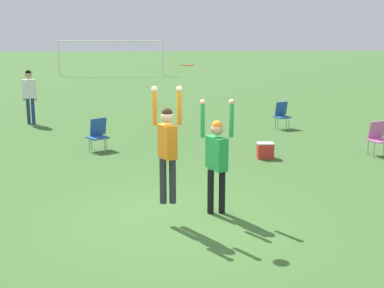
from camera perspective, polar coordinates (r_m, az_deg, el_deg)
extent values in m
plane|color=#3D662D|center=(9.64, -1.62, -8.11)|extent=(120.00, 120.00, 0.00)
cylinder|color=#2D2D38|center=(9.28, -3.11, -3.94)|extent=(0.12, 0.12, 0.81)
cylinder|color=#2D2D38|center=(9.28, -2.09, -3.93)|extent=(0.12, 0.12, 0.81)
cube|color=orange|center=(9.10, -2.64, 0.26)|extent=(0.34, 0.42, 0.58)
sphere|color=beige|center=(9.02, -2.67, 2.90)|extent=(0.22, 0.22, 0.22)
sphere|color=black|center=(9.01, -2.67, 3.28)|extent=(0.19, 0.19, 0.19)
cylinder|color=orange|center=(9.00, -4.00, 3.94)|extent=(0.08, 0.08, 0.61)
sphere|color=beige|center=(8.96, -4.03, 5.87)|extent=(0.10, 0.10, 0.10)
cylinder|color=orange|center=(9.00, -1.36, 3.97)|extent=(0.08, 0.08, 0.61)
sphere|color=beige|center=(8.96, -1.37, 5.89)|extent=(0.10, 0.10, 0.10)
cylinder|color=black|center=(9.85, 2.00, -5.07)|extent=(0.12, 0.12, 0.84)
cylinder|color=black|center=(9.86, 3.22, -5.05)|extent=(0.12, 0.12, 0.84)
cube|color=green|center=(9.66, 2.65, -0.99)|extent=(0.39, 0.51, 0.60)
sphere|color=tan|center=(9.57, 2.68, 1.58)|extent=(0.23, 0.23, 0.23)
sphere|color=orange|center=(9.55, 2.68, 1.95)|extent=(0.19, 0.19, 0.19)
cylinder|color=green|center=(9.51, 1.14, 2.59)|extent=(0.08, 0.08, 0.63)
sphere|color=tan|center=(9.46, 1.15, 4.47)|extent=(0.10, 0.10, 0.10)
cylinder|color=green|center=(9.56, 4.23, 2.61)|extent=(0.08, 0.08, 0.63)
sphere|color=tan|center=(9.51, 4.26, 4.48)|extent=(0.10, 0.10, 0.10)
cylinder|color=#E04C23|center=(9.04, -0.50, 8.42)|extent=(0.24, 0.24, 0.03)
cylinder|color=gray|center=(17.80, 9.12, 2.14)|extent=(0.02, 0.02, 0.42)
cylinder|color=gray|center=(17.88, 10.30, 2.14)|extent=(0.02, 0.02, 0.42)
cylinder|color=gray|center=(18.16, 8.88, 2.35)|extent=(0.02, 0.02, 0.42)
cylinder|color=gray|center=(18.24, 10.04, 2.36)|extent=(0.02, 0.02, 0.42)
cube|color=#235193|center=(17.99, 9.61, 2.85)|extent=(0.59, 0.59, 0.04)
cube|color=#235193|center=(18.14, 9.50, 3.75)|extent=(0.45, 0.29, 0.47)
cylinder|color=gray|center=(14.76, 18.86, -0.56)|extent=(0.02, 0.02, 0.42)
cylinder|color=gray|center=(15.15, 18.28, -0.19)|extent=(0.02, 0.02, 0.42)
cylinder|color=gray|center=(15.31, 19.78, -0.17)|extent=(0.02, 0.02, 0.42)
cube|color=#C666A3|center=(14.99, 19.38, 0.36)|extent=(0.65, 0.65, 0.04)
cube|color=#C666A3|center=(15.16, 19.13, 1.48)|extent=(0.52, 0.28, 0.47)
cylinder|color=gray|center=(14.74, -10.89, -0.18)|extent=(0.02, 0.02, 0.40)
cylinder|color=gray|center=(14.69, -9.32, -0.16)|extent=(0.02, 0.02, 0.40)
cylinder|color=gray|center=(15.13, -10.68, 0.16)|extent=(0.02, 0.02, 0.40)
cylinder|color=gray|center=(15.08, -9.15, 0.18)|extent=(0.02, 0.02, 0.40)
cube|color=#235193|center=(14.87, -10.04, 0.68)|extent=(0.67, 0.67, 0.04)
cube|color=#235193|center=(15.03, -9.97, 1.84)|extent=(0.46, 0.38, 0.49)
cylinder|color=navy|center=(19.49, -17.06, 3.37)|extent=(0.12, 0.12, 0.91)
cylinder|color=navy|center=(19.45, -16.59, 3.39)|extent=(0.12, 0.12, 0.91)
cube|color=white|center=(19.36, -16.97, 5.65)|extent=(0.41, 0.35, 0.64)
sphere|color=tan|center=(19.32, -17.06, 7.05)|extent=(0.25, 0.25, 0.25)
sphere|color=black|center=(19.31, -17.08, 7.25)|extent=(0.21, 0.21, 0.21)
cylinder|color=white|center=(19.42, -17.56, 5.57)|extent=(0.08, 0.08, 0.68)
sphere|color=tan|center=(19.46, -17.49, 4.57)|extent=(0.10, 0.10, 0.10)
cylinder|color=white|center=(19.32, -16.37, 5.61)|extent=(0.08, 0.08, 0.68)
sphere|color=tan|center=(19.36, -16.31, 4.61)|extent=(0.10, 0.10, 0.10)
cube|color=red|center=(14.03, 7.81, -0.74)|extent=(0.41, 0.30, 0.39)
cube|color=silver|center=(13.98, 7.84, 0.08)|extent=(0.42, 0.30, 0.02)
cylinder|color=white|center=(37.47, -14.02, 8.85)|extent=(0.10, 0.10, 2.30)
cylinder|color=white|center=(36.76, -3.12, 9.13)|extent=(0.10, 0.10, 2.30)
cylinder|color=white|center=(36.90, -8.68, 10.81)|extent=(7.00, 0.10, 0.10)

